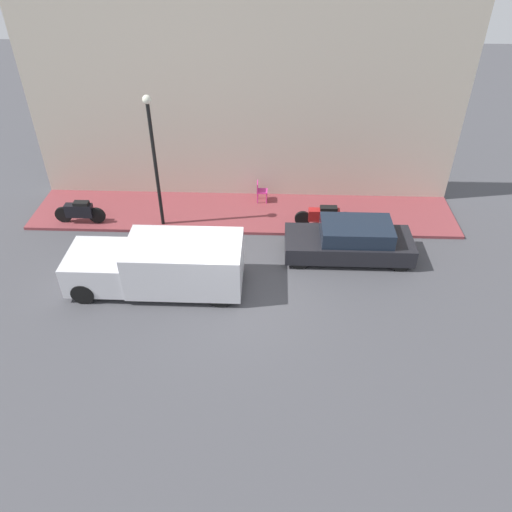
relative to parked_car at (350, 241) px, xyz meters
name	(u,v)px	position (x,y,z in m)	size (l,w,h in m)	color
ground_plane	(235,293)	(-2.02, 3.64, -0.61)	(60.00, 60.00, 0.00)	#47474C
sidewalk	(243,213)	(2.48, 3.64, -0.55)	(2.73, 15.54, 0.11)	brown
building_facade	(244,98)	(4.00, 3.64, 3.24)	(0.30, 15.54, 7.71)	beige
parked_car	(350,241)	(0.00, 0.00, 0.00)	(1.63, 4.13, 1.27)	black
delivery_van	(159,264)	(-1.76, 5.91, 0.22)	(1.89, 5.20, 1.60)	silver
motorcycle_black	(80,211)	(1.55, 9.43, -0.05)	(0.30, 1.81, 0.85)	black
motorcycle_red	(324,215)	(1.66, 0.73, -0.08)	(0.30, 2.04, 0.78)	#B21E1E
streetlamp	(154,151)	(1.57, 6.48, 2.33)	(0.28, 0.28, 4.66)	black
cafe_chair	(260,190)	(3.30, 3.03, -0.03)	(0.40, 0.40, 0.80)	#D8338C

